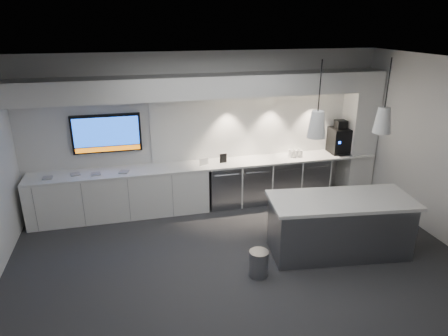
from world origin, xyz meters
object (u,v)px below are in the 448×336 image
object	(u,v)px
bin	(259,263)
coffee_machine	(339,140)
island	(339,225)
wall_tv	(107,134)

from	to	relation	value
bin	coffee_machine	size ratio (longest dim) A/B	0.57
island	coffee_machine	size ratio (longest dim) A/B	3.33
wall_tv	bin	distance (m)	3.70
wall_tv	island	bearing A→B (deg)	-34.90
wall_tv	bin	size ratio (longest dim) A/B	3.15
bin	coffee_machine	xyz separation A→B (m)	(2.59, 2.50, 0.99)
wall_tv	bin	xyz separation A→B (m)	(2.08, -2.75, -1.36)
island	bin	xyz separation A→B (m)	(-1.43, -0.30, -0.28)
bin	coffee_machine	bearing A→B (deg)	44.04
wall_tv	bin	world-z (taller)	wall_tv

